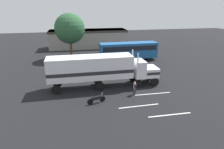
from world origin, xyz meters
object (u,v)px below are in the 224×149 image
Objects in this scene: semi_truck at (99,68)px; tree_left at (70,29)px; motorcycle at (96,99)px; parked_bus at (128,50)px; parked_car at (83,67)px; person_bystander at (135,88)px.

tree_left is at bearing 101.52° from semi_truck.
motorcycle is at bearing -83.68° from tree_left.
motorcycle is (-8.49, -16.34, -1.58)m from parked_bus.
parked_car is 0.51× the size of tree_left.
parked_bus is 18.49m from motorcycle.
tree_left is (-1.64, 9.11, 5.05)m from parked_car.
parked_bus reaches higher than motorcycle.
person_bystander is 4.88m from motorcycle.
tree_left is (-2.25, 20.33, 5.38)m from motorcycle.
semi_truck is 1.61× the size of tree_left.
motorcycle is (0.62, -11.22, -0.33)m from parked_car.
semi_truck is at bearing 76.89° from motorcycle.
tree_left is (-10.75, 3.99, 3.79)m from parked_bus.
person_bystander is 15.67m from parked_bus.
tree_left reaches higher than semi_truck.
tree_left reaches higher than parked_car.
person_bystander is 0.36× the size of parked_car.
motorcycle is at bearing -117.47° from parked_bus.
semi_truck is 4.90m from motorcycle.
tree_left reaches higher than person_bystander.
person_bystander is at bearing -62.04° from parked_car.
parked_bus is at bearing 58.06° from semi_truck.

